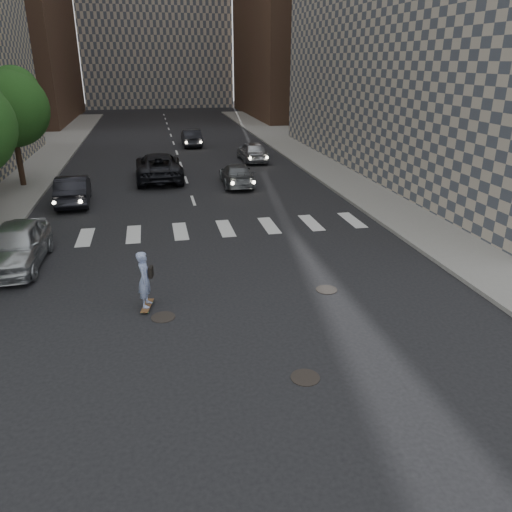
{
  "coord_description": "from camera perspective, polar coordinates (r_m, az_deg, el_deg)",
  "views": [
    {
      "loc": [
        -1.96,
        -11.98,
        7.03
      ],
      "look_at": [
        0.99,
        2.21,
        1.3
      ],
      "focal_mm": 35.0,
      "sensor_mm": 36.0,
      "label": 1
    }
  ],
  "objects": [
    {
      "name": "ground",
      "position": [
        14.03,
        -2.13,
        -8.53
      ],
      "size": [
        160.0,
        160.0,
        0.0
      ],
      "primitive_type": "plane",
      "color": "black",
      "rests_on": "ground"
    },
    {
      "name": "sidewalk_right",
      "position": [
        36.63,
        15.46,
        9.87
      ],
      "size": [
        13.0,
        80.0,
        0.15
      ],
      "primitive_type": "cube",
      "color": "gray",
      "rests_on": "ground"
    },
    {
      "name": "tree_c",
      "position": [
        32.09,
        -26.18,
        15.23
      ],
      "size": [
        4.2,
        4.2,
        6.6
      ],
      "color": "#382619",
      "rests_on": "sidewalk_left"
    },
    {
      "name": "manhole_a",
      "position": [
        12.21,
        5.65,
        -13.65
      ],
      "size": [
        0.7,
        0.7,
        0.02
      ],
      "primitive_type": "cylinder",
      "color": "black",
      "rests_on": "ground"
    },
    {
      "name": "manhole_b",
      "position": [
        14.93,
        -10.56,
        -6.88
      ],
      "size": [
        0.7,
        0.7,
        0.02
      ],
      "primitive_type": "cylinder",
      "color": "black",
      "rests_on": "ground"
    },
    {
      "name": "manhole_c",
      "position": [
        16.5,
        8.06,
        -3.83
      ],
      "size": [
        0.7,
        0.7,
        0.02
      ],
      "primitive_type": "cylinder",
      "color": "black",
      "rests_on": "ground"
    },
    {
      "name": "skateboarder",
      "position": [
        15.14,
        -12.56,
        -2.6
      ],
      "size": [
        0.54,
        0.95,
        1.83
      ],
      "rotation": [
        0.0,
        0.0,
        -0.22
      ],
      "color": "brown",
      "rests_on": "ground"
    },
    {
      "name": "silver_sedan",
      "position": [
        19.9,
        -25.73,
        1.09
      ],
      "size": [
        1.98,
        4.7,
        1.58
      ],
      "primitive_type": "imported",
      "rotation": [
        0.0,
        0.0,
        -0.02
      ],
      "color": "#B0B4B7",
      "rests_on": "ground"
    },
    {
      "name": "traffic_car_a",
      "position": [
        27.73,
        -20.17,
        7.15
      ],
      "size": [
        1.84,
        4.58,
        1.48
      ],
      "primitive_type": "imported",
      "rotation": [
        0.0,
        0.0,
        3.2
      ],
      "color": "black",
      "rests_on": "ground"
    },
    {
      "name": "traffic_car_b",
      "position": [
        30.05,
        -2.22,
        9.28
      ],
      "size": [
        1.96,
        4.45,
        1.27
      ],
      "primitive_type": "imported",
      "rotation": [
        0.0,
        0.0,
        3.1
      ],
      "color": "#5C6064",
      "rests_on": "ground"
    },
    {
      "name": "traffic_car_c",
      "position": [
        32.01,
        -11.07,
        10.01
      ],
      "size": [
        2.83,
        5.99,
        1.65
      ],
      "primitive_type": "imported",
      "rotation": [
        0.0,
        0.0,
        3.16
      ],
      "color": "black",
      "rests_on": "ground"
    },
    {
      "name": "traffic_car_d",
      "position": [
        37.39,
        -0.42,
        11.89
      ],
      "size": [
        1.81,
        4.35,
        1.47
      ],
      "primitive_type": "imported",
      "rotation": [
        0.0,
        0.0,
        3.16
      ],
      "color": "#B1B3B9",
      "rests_on": "ground"
    },
    {
      "name": "traffic_car_e",
      "position": [
        44.56,
        -7.41,
        13.25
      ],
      "size": [
        1.56,
        4.32,
        1.42
      ],
      "primitive_type": "imported",
      "rotation": [
        0.0,
        0.0,
        3.15
      ],
      "color": "black",
      "rests_on": "ground"
    }
  ]
}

